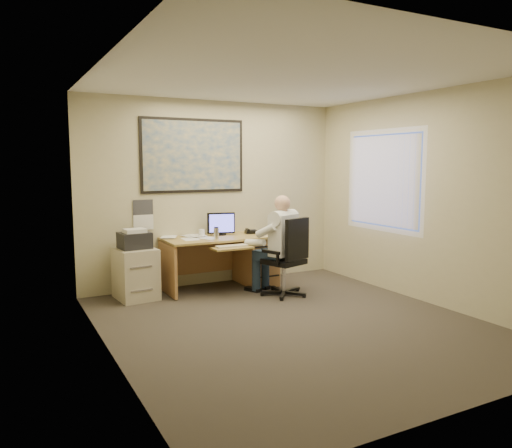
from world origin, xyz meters
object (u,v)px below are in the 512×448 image
office_chair (285,273)px  person (283,245)px  desk (241,256)px  filing_cabinet (135,269)px

office_chair → person: (0.02, 0.08, 0.37)m
desk → person: bearing=-69.6°
desk → filing_cabinet: size_ratio=1.70×
filing_cabinet → office_chair: 1.99m
filing_cabinet → office_chair: bearing=-29.7°
person → desk: bearing=86.2°
filing_cabinet → person: size_ratio=0.69×
desk → filing_cabinet: 1.56m
desk → person: 0.83m
office_chair → desk: bearing=89.8°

